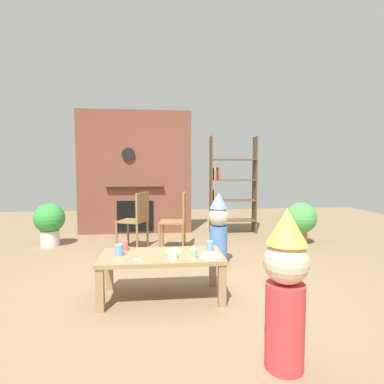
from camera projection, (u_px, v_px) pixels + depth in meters
name	position (u px, v px, depth m)	size (l,w,h in m)	color
ground_plane	(183.00, 278.00, 3.52)	(12.00, 12.00, 0.00)	#846B4C
brick_fireplace_feature	(135.00, 173.00, 5.93)	(2.20, 0.28, 2.40)	brown
bookshelf	(230.00, 189.00, 5.95)	(0.90, 0.28, 1.90)	brown
coffee_table	(162.00, 261.00, 2.96)	(1.19, 0.59, 0.43)	#9E7A51
paper_cup_near_left	(173.00, 254.00, 2.82)	(0.07, 0.07, 0.09)	silver
paper_cup_near_right	(124.00, 246.00, 3.09)	(0.07, 0.07, 0.10)	#E5666B
paper_cup_center	(119.00, 250.00, 2.92)	(0.08, 0.08, 0.11)	#669EE0
paper_cup_far_left	(193.00, 254.00, 2.82)	(0.07, 0.07, 0.09)	#8CD18C
paper_cup_far_right	(210.00, 246.00, 3.11)	(0.07, 0.07, 0.09)	#669EE0
paper_plate_front	(174.00, 251.00, 3.07)	(0.17, 0.17, 0.01)	white
paper_plate_rear	(211.00, 256.00, 2.88)	(0.21, 0.21, 0.01)	white
birthday_cake_slice	(193.00, 250.00, 3.00)	(0.10, 0.10, 0.07)	pink
table_fork	(139.00, 260.00, 2.75)	(0.15, 0.02, 0.01)	silver
child_with_cone_hat	(286.00, 285.00, 1.89)	(0.28, 0.28, 1.02)	#D13838
child_in_pink	(219.00, 227.00, 3.96)	(0.27, 0.27, 0.97)	#4C7FC6
dining_chair_left	(137.00, 217.00, 4.79)	(0.53, 0.53, 0.90)	olive
dining_chair_middle	(178.00, 217.00, 4.75)	(0.45, 0.45, 0.90)	olive
potted_plant_tall	(301.00, 219.00, 5.10)	(0.52, 0.52, 0.70)	#9E5B42
potted_plant_short	(50.00, 221.00, 4.96)	(0.49, 0.49, 0.71)	beige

